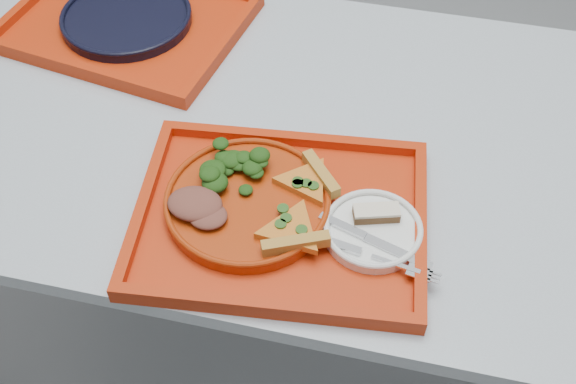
{
  "coord_description": "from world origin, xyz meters",
  "views": [
    {
      "loc": [
        0.15,
        -0.89,
        1.64
      ],
      "look_at": [
        -0.01,
        -0.17,
        0.78
      ],
      "focal_mm": 45.0,
      "sensor_mm": 36.0,
      "label": 1
    }
  ],
  "objects_px": {
    "tray_far": "(128,25)",
    "dessert_bar": "(376,213)",
    "tray_main": "(280,220)",
    "dinner_plate": "(248,203)",
    "navy_plate": "(127,19)"
  },
  "relations": [
    {
      "from": "tray_far",
      "to": "navy_plate",
      "type": "xyz_separation_m",
      "value": [
        0.0,
        0.0,
        0.01
      ]
    },
    {
      "from": "tray_main",
      "to": "tray_far",
      "type": "xyz_separation_m",
      "value": [
        -0.42,
        0.42,
        0.0
      ]
    },
    {
      "from": "dinner_plate",
      "to": "navy_plate",
      "type": "distance_m",
      "value": 0.55
    },
    {
      "from": "navy_plate",
      "to": "tray_far",
      "type": "bearing_deg",
      "value": 0.0
    },
    {
      "from": "tray_main",
      "to": "dessert_bar",
      "type": "height_order",
      "value": "dessert_bar"
    },
    {
      "from": "dinner_plate",
      "to": "dessert_bar",
      "type": "xyz_separation_m",
      "value": [
        0.2,
        0.01,
        0.01
      ]
    },
    {
      "from": "dinner_plate",
      "to": "navy_plate",
      "type": "xyz_separation_m",
      "value": [
        -0.36,
        0.41,
        -0.0
      ]
    },
    {
      "from": "tray_far",
      "to": "navy_plate",
      "type": "height_order",
      "value": "navy_plate"
    },
    {
      "from": "tray_far",
      "to": "tray_main",
      "type": "bearing_deg",
      "value": -35.72
    },
    {
      "from": "dessert_bar",
      "to": "tray_far",
      "type": "bearing_deg",
      "value": 127.9
    },
    {
      "from": "navy_plate",
      "to": "tray_main",
      "type": "bearing_deg",
      "value": -45.24
    },
    {
      "from": "tray_main",
      "to": "dessert_bar",
      "type": "xyz_separation_m",
      "value": [
        0.15,
        0.02,
        0.03
      ]
    },
    {
      "from": "dessert_bar",
      "to": "navy_plate",
      "type": "bearing_deg",
      "value": 127.9
    },
    {
      "from": "tray_main",
      "to": "dinner_plate",
      "type": "distance_m",
      "value": 0.06
    },
    {
      "from": "tray_far",
      "to": "dessert_bar",
      "type": "height_order",
      "value": "dessert_bar"
    }
  ]
}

